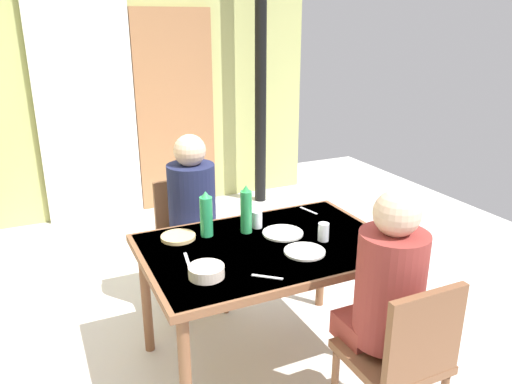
{
  "coord_description": "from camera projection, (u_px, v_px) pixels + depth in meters",
  "views": [
    {
      "loc": [
        -0.78,
        -2.37,
        1.87
      ],
      "look_at": [
        0.29,
        -0.06,
        0.99
      ],
      "focal_mm": 34.68,
      "sensor_mm": 36.0,
      "label": 1
    }
  ],
  "objects": [
    {
      "name": "ground_plane",
      "position": [
        208.0,
        351.0,
        2.95
      ],
      "size": [
        6.79,
        6.79,
        0.0
      ],
      "primitive_type": "plane",
      "color": "silver"
    },
    {
      "name": "wall_back",
      "position": [
        111.0,
        72.0,
        4.73
      ],
      "size": [
        4.12,
        0.1,
        2.82
      ],
      "primitive_type": "cube",
      "color": "tan",
      "rests_on": "ground_plane"
    },
    {
      "name": "door_wooden",
      "position": [
        175.0,
        111.0,
        5.03
      ],
      "size": [
        0.8,
        0.05,
        2.0
      ],
      "primitive_type": "cube",
      "color": "#9F6A44",
      "rests_on": "ground_plane"
    },
    {
      "name": "stove_pipe_column",
      "position": [
        261.0,
        69.0,
        5.0
      ],
      "size": [
        0.12,
        0.12,
        2.82
      ],
      "primitive_type": "cylinder",
      "color": "black",
      "rests_on": "ground_plane"
    },
    {
      "name": "curtain_panel",
      "position": [
        86.0,
        99.0,
        4.61
      ],
      "size": [
        0.9,
        0.03,
        2.37
      ],
      "primitive_type": "cube",
      "color": "white",
      "rests_on": "ground_plane"
    },
    {
      "name": "dining_table",
      "position": [
        268.0,
        257.0,
        2.67
      ],
      "size": [
        1.33,
        0.91,
        0.74
      ],
      "color": "brown",
      "rests_on": "ground_plane"
    },
    {
      "name": "chair_near_diner",
      "position": [
        402.0,
        357.0,
        2.13
      ],
      "size": [
        0.4,
        0.4,
        0.87
      ],
      "color": "brown",
      "rests_on": "ground_plane"
    },
    {
      "name": "chair_far_diner",
      "position": [
        188.0,
        236.0,
        3.33
      ],
      "size": [
        0.4,
        0.4,
        0.87
      ],
      "rotation": [
        0.0,
        0.0,
        3.14
      ],
      "color": "brown",
      "rests_on": "ground_plane"
    },
    {
      "name": "person_near_diner",
      "position": [
        388.0,
        284.0,
        2.16
      ],
      "size": [
        0.3,
        0.37,
        0.77
      ],
      "color": "brown",
      "rests_on": "ground_plane"
    },
    {
      "name": "person_far_diner",
      "position": [
        193.0,
        203.0,
        3.12
      ],
      "size": [
        0.3,
        0.37,
        0.77
      ],
      "rotation": [
        0.0,
        0.0,
        3.14
      ],
      "color": "#19294D",
      "rests_on": "ground_plane"
    },
    {
      "name": "water_bottle_green_near",
      "position": [
        206.0,
        215.0,
        2.71
      ],
      "size": [
        0.07,
        0.07,
        0.26
      ],
      "color": "#279A58",
      "rests_on": "dining_table"
    },
    {
      "name": "water_bottle_green_far",
      "position": [
        246.0,
        210.0,
        2.76
      ],
      "size": [
        0.07,
        0.07,
        0.28
      ],
      "color": "green",
      "rests_on": "dining_table"
    },
    {
      "name": "serving_bowl_center",
      "position": [
        206.0,
        271.0,
        2.3
      ],
      "size": [
        0.17,
        0.17,
        0.05
      ],
      "primitive_type": "cylinder",
      "color": "beige",
      "rests_on": "dining_table"
    },
    {
      "name": "dinner_plate_near_left",
      "position": [
        305.0,
        251.0,
        2.55
      ],
      "size": [
        0.21,
        0.21,
        0.01
      ],
      "primitive_type": "cylinder",
      "color": "white",
      "rests_on": "dining_table"
    },
    {
      "name": "dinner_plate_near_right",
      "position": [
        283.0,
        233.0,
        2.77
      ],
      "size": [
        0.23,
        0.23,
        0.01
      ],
      "primitive_type": "cylinder",
      "color": "white",
      "rests_on": "dining_table"
    },
    {
      "name": "drinking_glass_by_near_diner",
      "position": [
        323.0,
        232.0,
        2.68
      ],
      "size": [
        0.06,
        0.06,
        0.1
      ],
      "primitive_type": "cylinder",
      "color": "silver",
      "rests_on": "dining_table"
    },
    {
      "name": "drinking_glass_by_far_diner",
      "position": [
        257.0,
        220.0,
        2.85
      ],
      "size": [
        0.06,
        0.06,
        0.1
      ],
      "primitive_type": "cylinder",
      "color": "silver",
      "rests_on": "dining_table"
    },
    {
      "name": "bread_plate_sliced",
      "position": [
        178.0,
        237.0,
        2.71
      ],
      "size": [
        0.19,
        0.19,
        0.02
      ],
      "primitive_type": "cylinder",
      "color": "#DBB77A",
      "rests_on": "dining_table"
    },
    {
      "name": "cutlery_knife_near",
      "position": [
        267.0,
        277.0,
        2.3
      ],
      "size": [
        0.12,
        0.11,
        0.0
      ],
      "primitive_type": "cube",
      "rotation": [
        0.0,
        0.0,
        5.58
      ],
      "color": "silver",
      "rests_on": "dining_table"
    },
    {
      "name": "cutlery_fork_near",
      "position": [
        309.0,
        211.0,
        3.11
      ],
      "size": [
        0.05,
        0.15,
        0.0
      ],
      "primitive_type": "cube",
      "rotation": [
        0.0,
        0.0,
        1.79
      ],
      "color": "silver",
      "rests_on": "dining_table"
    },
    {
      "name": "cutlery_knife_far",
      "position": [
        187.0,
        259.0,
        2.47
      ],
      "size": [
        0.04,
        0.15,
        0.0
      ],
      "primitive_type": "cube",
      "rotation": [
        0.0,
        0.0,
        4.55
      ],
      "color": "silver",
      "rests_on": "dining_table"
    }
  ]
}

